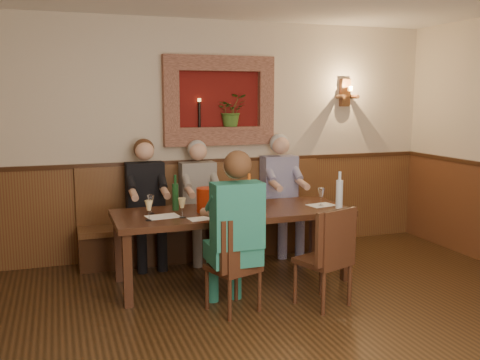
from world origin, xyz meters
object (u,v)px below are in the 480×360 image
object	(u,v)px
chair_near_left	(234,283)
person_chair_front	(234,246)
chair_near_right	(324,277)
person_bench_right	(282,203)
bench	(208,229)
person_bench_left	(147,214)
wine_bottle_green_b	(175,196)
person_bench_mid	(200,211)
spittoon_bucket	(207,200)
water_bottle	(339,193)
wine_bottle_green_a	(249,196)
dining_table	(232,217)

from	to	relation	value
chair_near_left	person_chair_front	bearing A→B (deg)	-142.11
chair_near_right	person_bench_right	size ratio (longest dim) A/B	0.64
bench	chair_near_right	world-z (taller)	bench
person_bench_left	wine_bottle_green_b	bearing A→B (deg)	-73.37
person_bench_left	person_bench_mid	bearing A→B (deg)	0.09
chair_near_left	spittoon_bucket	distance (m)	0.99
chair_near_left	person_bench_left	size ratio (longest dim) A/B	0.62
chair_near_right	person_bench_left	bearing A→B (deg)	107.71
bench	spittoon_bucket	world-z (taller)	bench
chair_near_left	person_bench_left	bearing A→B (deg)	87.82
chair_near_left	chair_near_right	size ratio (longest dim) A/B	0.96
chair_near_left	water_bottle	distance (m)	1.55
person_chair_front	spittoon_bucket	size ratio (longest dim) A/B	6.01
person_bench_left	spittoon_bucket	xyz separation A→B (m)	(0.48, -0.82, 0.28)
person_bench_left	person_chair_front	world-z (taller)	person_chair_front
wine_bottle_green_a	water_bottle	bearing A→B (deg)	-8.85
person_bench_mid	wine_bottle_green_a	bearing A→B (deg)	-74.81
wine_bottle_green_b	water_bottle	xyz separation A→B (m)	(1.63, -0.46, 0.01)
bench	water_bottle	distance (m)	1.72
bench	chair_near_right	xyz separation A→B (m)	(0.58, -1.85, -0.06)
person_bench_right	water_bottle	bearing A→B (deg)	-81.42
person_bench_right	wine_bottle_green_b	world-z (taller)	person_bench_right
bench	spittoon_bucket	xyz separation A→B (m)	(-0.26, -0.93, 0.54)
spittoon_bucket	person_bench_right	bearing A→B (deg)	34.94
person_chair_front	person_bench_mid	bearing A→B (deg)	85.80
dining_table	bench	bearing A→B (deg)	90.00
spittoon_bucket	chair_near_right	bearing A→B (deg)	-47.38
person_bench_mid	person_chair_front	xyz separation A→B (m)	(-0.12, -1.61, 0.02)
bench	wine_bottle_green_a	size ratio (longest dim) A/B	7.74
chair_near_right	water_bottle	bearing A→B (deg)	32.47
bench	person_bench_mid	bearing A→B (deg)	-139.50
dining_table	person_bench_right	world-z (taller)	person_bench_right
chair_near_left	wine_bottle_green_a	size ratio (longest dim) A/B	2.28
spittoon_bucket	wine_bottle_green_b	xyz separation A→B (m)	(-0.29, 0.18, 0.03)
person_bench_mid	wine_bottle_green_a	size ratio (longest dim) A/B	3.62
person_bench_mid	person_bench_right	bearing A→B (deg)	-0.09
person_bench_mid	spittoon_bucket	distance (m)	0.88
person_bench_right	dining_table	bearing A→B (deg)	-137.54
person_bench_right	wine_bottle_green_a	world-z (taller)	person_bench_right
person_bench_left	person_bench_right	distance (m)	1.66
dining_table	chair_near_right	xyz separation A→B (m)	(0.58, -0.90, -0.41)
bench	spittoon_bucket	size ratio (longest dim) A/B	12.39
dining_table	wine_bottle_green_a	bearing A→B (deg)	-41.42
chair_near_right	water_bottle	distance (m)	1.03
chair_near_right	person_bench_right	bearing A→B (deg)	59.72
chair_near_right	person_chair_front	xyz separation A→B (m)	(-0.83, 0.13, 0.33)
person_bench_left	wine_bottle_green_a	world-z (taller)	person_bench_left
person_bench_left	spittoon_bucket	distance (m)	0.99
person_bench_mid	person_bench_left	bearing A→B (deg)	-179.91
dining_table	person_bench_mid	bearing A→B (deg)	98.35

